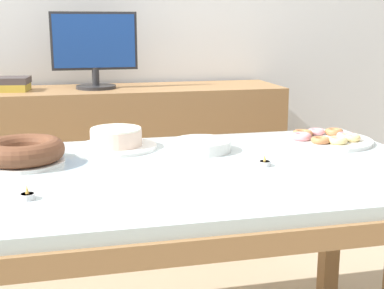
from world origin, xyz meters
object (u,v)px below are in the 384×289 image
object	(u,v)px
plate_stack	(201,145)
tealight_left_edge	(27,196)
cake_golden_bundt	(23,152)
computer_monitor	(95,51)
tealight_near_cakes	(265,163)
pastry_platter	(325,139)
cake_chocolate_round	(116,140)
book_stack	(5,84)

from	to	relation	value
plate_stack	tealight_left_edge	bearing A→B (deg)	-143.99
cake_golden_bundt	tealight_left_edge	xyz separation A→B (m)	(0.03, -0.37, -0.03)
plate_stack	tealight_left_edge	size ratio (longest dim) A/B	5.25
computer_monitor	tealight_near_cakes	distance (m)	1.30
tealight_left_edge	computer_monitor	bearing A→B (deg)	79.10
plate_stack	tealight_near_cakes	bearing A→B (deg)	-59.37
tealight_left_edge	pastry_platter	bearing A→B (deg)	22.59
cake_chocolate_round	book_stack	bearing A→B (deg)	118.56
cake_chocolate_round	pastry_platter	size ratio (longest dim) A/B	0.82
book_stack	plate_stack	size ratio (longest dim) A/B	1.16
pastry_platter	tealight_left_edge	distance (m)	1.15
computer_monitor	tealight_left_edge	xyz separation A→B (m)	(-0.26, -1.35, -0.30)
cake_golden_bundt	plate_stack	xyz separation A→B (m)	(0.60, 0.05, -0.02)
cake_chocolate_round	cake_golden_bundt	distance (m)	0.35
tealight_left_edge	tealight_near_cakes	bearing A→B (deg)	13.33
computer_monitor	pastry_platter	bearing A→B (deg)	-48.59
computer_monitor	plate_stack	size ratio (longest dim) A/B	2.02
book_stack	plate_stack	xyz separation A→B (m)	(0.74, -0.94, -0.14)
cake_chocolate_round	cake_golden_bundt	world-z (taller)	cake_golden_bundt
book_stack	plate_stack	bearing A→B (deg)	-51.64
cake_golden_bundt	book_stack	bearing A→B (deg)	98.12
computer_monitor	tealight_near_cakes	world-z (taller)	computer_monitor
cake_golden_bundt	tealight_near_cakes	bearing A→B (deg)	-14.79
tealight_left_edge	tealight_near_cakes	distance (m)	0.74
book_stack	tealight_left_edge	world-z (taller)	book_stack
book_stack	pastry_platter	bearing A→B (deg)	-36.38
book_stack	pastry_platter	world-z (taller)	book_stack
book_stack	cake_golden_bundt	world-z (taller)	book_stack
plate_stack	tealight_near_cakes	distance (m)	0.28
computer_monitor	cake_golden_bundt	bearing A→B (deg)	-106.60
plate_stack	tealight_near_cakes	xyz separation A→B (m)	(0.15, -0.25, -0.01)
plate_stack	tealight_near_cakes	size ratio (longest dim) A/B	5.25
pastry_platter	plate_stack	size ratio (longest dim) A/B	1.69
pastry_platter	tealight_left_edge	world-z (taller)	pastry_platter
cake_golden_bundt	tealight_near_cakes	xyz separation A→B (m)	(0.75, -0.20, -0.03)
cake_chocolate_round	tealight_left_edge	bearing A→B (deg)	-118.12
computer_monitor	book_stack	xyz separation A→B (m)	(-0.44, 0.00, -0.16)
cake_golden_bundt	pastry_platter	bearing A→B (deg)	3.94
tealight_near_cakes	computer_monitor	bearing A→B (deg)	110.99
book_stack	pastry_platter	xyz separation A→B (m)	(1.24, -0.91, -0.14)
computer_monitor	book_stack	bearing A→B (deg)	179.82
cake_chocolate_round	cake_golden_bundt	size ratio (longest dim) A/B	1.10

